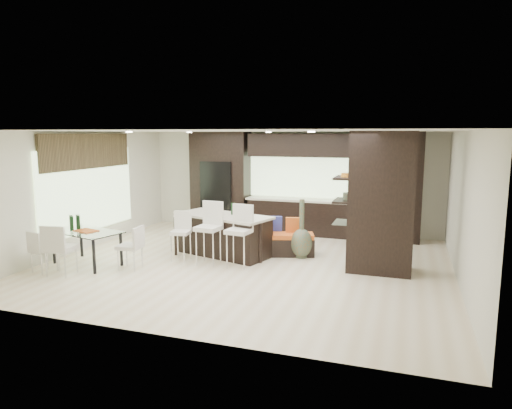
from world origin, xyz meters
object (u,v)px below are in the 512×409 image
(stool_left, at_px, (181,241))
(chair_near, at_px, (61,252))
(bench, at_px, (285,244))
(chair_far, at_px, (44,253))
(stool_mid, at_px, (208,239))
(kitchen_island, at_px, (223,235))
(floor_vase, at_px, (302,229))
(stool_right, at_px, (239,242))
(dining_table, at_px, (87,248))
(chair_end, at_px, (130,249))

(stool_left, height_order, chair_near, chair_near)
(bench, relative_size, chair_far, 1.67)
(stool_mid, height_order, bench, stool_mid)
(kitchen_island, xyz_separation_m, bench, (1.30, 0.39, -0.20))
(stool_mid, relative_size, floor_vase, 0.81)
(stool_left, bearing_deg, chair_near, -145.45)
(stool_left, relative_size, chair_near, 0.92)
(stool_mid, xyz_separation_m, stool_right, (0.66, 0.01, -0.01))
(floor_vase, height_order, dining_table, floor_vase)
(kitchen_island, bearing_deg, bench, 33.39)
(stool_right, distance_m, chair_far, 3.76)
(kitchen_island, xyz_separation_m, stool_right, (0.66, -0.78, 0.06))
(stool_mid, xyz_separation_m, floor_vase, (1.69, 1.10, 0.12))
(chair_near, bearing_deg, kitchen_island, 37.03)
(bench, distance_m, floor_vase, 0.56)
(kitchen_island, distance_m, chair_near, 3.30)
(stool_mid, bearing_deg, chair_far, -146.52)
(stool_mid, distance_m, stool_right, 0.66)
(stool_left, bearing_deg, floor_vase, 15.35)
(stool_left, height_order, floor_vase, floor_vase)
(kitchen_island, distance_m, chair_far, 3.60)
(stool_left, height_order, dining_table, stool_left)
(kitchen_island, relative_size, stool_left, 2.54)
(kitchen_island, bearing_deg, stool_right, -33.27)
(stool_mid, relative_size, chair_far, 1.37)
(chair_end, bearing_deg, stool_mid, -64.25)
(stool_left, xyz_separation_m, stool_right, (1.31, -0.04, 0.08))
(bench, distance_m, chair_end, 3.29)
(bench, bearing_deg, kitchen_island, 179.26)
(bench, bearing_deg, stool_left, -167.28)
(chair_far, bearing_deg, stool_right, 37.82)
(stool_right, xyz_separation_m, chair_end, (-1.97, -0.82, -0.11))
(kitchen_island, bearing_deg, floor_vase, 27.15)
(stool_left, relative_size, stool_right, 0.83)
(stool_left, bearing_deg, dining_table, -161.83)
(stool_mid, height_order, stool_right, stool_mid)
(stool_left, height_order, chair_end, stool_left)
(dining_table, bearing_deg, chair_near, -75.27)
(dining_table, xyz_separation_m, chair_far, (-0.45, -0.69, 0.03))
(stool_right, xyz_separation_m, chair_far, (-3.44, -1.51, -0.13))
(stool_mid, distance_m, floor_vase, 2.02)
(kitchen_island, relative_size, stool_right, 2.12)
(kitchen_island, relative_size, chair_far, 2.83)
(stool_left, distance_m, floor_vase, 2.58)
(stool_left, xyz_separation_m, bench, (1.95, 1.13, -0.18))
(kitchen_island, xyz_separation_m, dining_table, (-2.33, -1.60, -0.10))
(stool_left, bearing_deg, bench, 21.22)
(kitchen_island, distance_m, stool_left, 0.99)
(stool_right, height_order, bench, stool_right)
(kitchen_island, distance_m, dining_table, 2.83)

